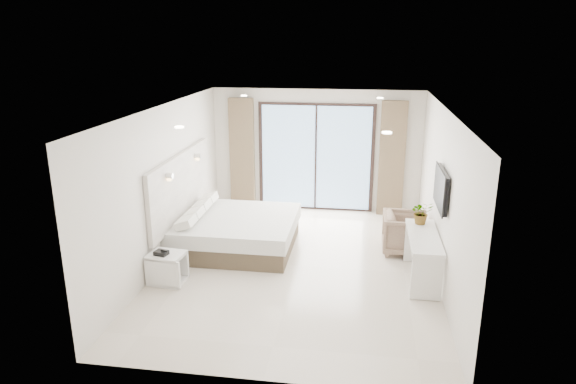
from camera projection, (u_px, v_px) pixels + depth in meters
name	position (u px, v px, depth m)	size (l,w,h in m)	color
ground	(298.00, 266.00, 8.82)	(6.20, 6.20, 0.00)	beige
room_shell	(293.00, 165.00, 9.15)	(4.62, 6.22, 2.72)	silver
bed	(236.00, 232.00, 9.51)	(2.14, 2.03, 0.74)	brown
nightstand	(167.00, 268.00, 8.16)	(0.59, 0.50, 0.49)	white
phone	(161.00, 253.00, 8.04)	(0.20, 0.16, 0.07)	black
console_desk	(423.00, 248.00, 8.17)	(0.48, 1.52, 0.77)	white
plant	(421.00, 215.00, 8.56)	(0.36, 0.40, 0.31)	#33662D
armchair	(405.00, 231.00, 9.29)	(0.78, 0.73, 0.80)	#8E795D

